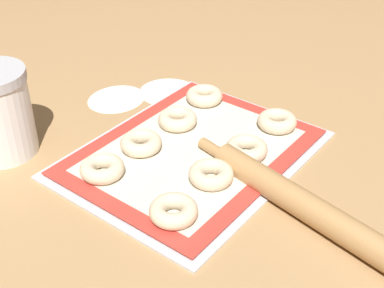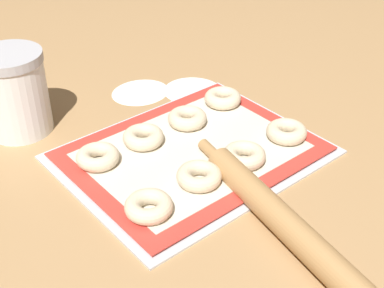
{
  "view_description": "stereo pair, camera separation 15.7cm",
  "coord_description": "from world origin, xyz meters",
  "px_view_note": "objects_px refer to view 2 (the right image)",
  "views": [
    {
      "loc": [
        -0.59,
        -0.46,
        0.51
      ],
      "look_at": [
        -0.01,
        -0.02,
        0.02
      ],
      "focal_mm": 50.0,
      "sensor_mm": 36.0,
      "label": 1
    },
    {
      "loc": [
        -0.48,
        -0.57,
        0.51
      ],
      "look_at": [
        -0.01,
        -0.02,
        0.02
      ],
      "focal_mm": 50.0,
      "sensor_mm": 36.0,
      "label": 2
    }
  ],
  "objects_px": {
    "bagel_front_mid_right": "(244,156)",
    "bagel_back_far_left": "(98,157)",
    "bagel_front_mid_left": "(199,176)",
    "bagel_back_far_right": "(223,98)",
    "bagel_back_mid_right": "(187,118)",
    "baking_tray": "(192,154)",
    "bagel_front_far_right": "(287,132)",
    "rolling_pin": "(287,225)",
    "bagel_front_far_left": "(149,206)",
    "bagel_back_mid_left": "(143,137)",
    "flour_canister": "(14,93)"
  },
  "relations": [
    {
      "from": "bagel_front_mid_left",
      "to": "bagel_back_far_left",
      "type": "xyz_separation_m",
      "value": [
        -0.09,
        0.14,
        0.0
      ]
    },
    {
      "from": "bagel_front_mid_left",
      "to": "bagel_back_mid_right",
      "type": "distance_m",
      "value": 0.17
    },
    {
      "from": "bagel_front_far_right",
      "to": "flour_canister",
      "type": "distance_m",
      "value": 0.47
    },
    {
      "from": "bagel_front_mid_right",
      "to": "flour_canister",
      "type": "distance_m",
      "value": 0.41
    },
    {
      "from": "bagel_back_far_left",
      "to": "bagel_back_mid_right",
      "type": "height_order",
      "value": "same"
    },
    {
      "from": "bagel_front_far_right",
      "to": "bagel_back_mid_right",
      "type": "bearing_deg",
      "value": 125.45
    },
    {
      "from": "bagel_front_mid_right",
      "to": "bagel_back_far_left",
      "type": "distance_m",
      "value": 0.23
    },
    {
      "from": "bagel_back_mid_right",
      "to": "bagel_front_mid_left",
      "type": "bearing_deg",
      "value": -123.47
    },
    {
      "from": "bagel_front_mid_right",
      "to": "bagel_back_mid_right",
      "type": "xyz_separation_m",
      "value": [
        0.0,
        0.15,
        0.0
      ]
    },
    {
      "from": "bagel_front_mid_right",
      "to": "bagel_front_far_right",
      "type": "height_order",
      "value": "same"
    },
    {
      "from": "bagel_back_far_left",
      "to": "bagel_back_far_right",
      "type": "xyz_separation_m",
      "value": [
        0.28,
        0.01,
        0.0
      ]
    },
    {
      "from": "baking_tray",
      "to": "bagel_front_far_right",
      "type": "height_order",
      "value": "bagel_front_far_right"
    },
    {
      "from": "bagel_back_far_right",
      "to": "bagel_back_far_left",
      "type": "bearing_deg",
      "value": -177.35
    },
    {
      "from": "rolling_pin",
      "to": "bagel_back_far_left",
      "type": "bearing_deg",
      "value": 110.86
    },
    {
      "from": "bagel_back_far_left",
      "to": "bagel_front_mid_right",
      "type": "bearing_deg",
      "value": -39.09
    },
    {
      "from": "bagel_front_mid_right",
      "to": "bagel_back_mid_right",
      "type": "distance_m",
      "value": 0.15
    },
    {
      "from": "rolling_pin",
      "to": "bagel_front_mid_right",
      "type": "bearing_deg",
      "value": 66.11
    },
    {
      "from": "bagel_front_mid_left",
      "to": "bagel_front_mid_right",
      "type": "height_order",
      "value": "same"
    },
    {
      "from": "bagel_front_mid_right",
      "to": "rolling_pin",
      "type": "bearing_deg",
      "value": -113.89
    },
    {
      "from": "bagel_front_mid_right",
      "to": "bagel_front_mid_left",
      "type": "bearing_deg",
      "value": 176.51
    },
    {
      "from": "bagel_back_mid_right",
      "to": "bagel_back_mid_left",
      "type": "bearing_deg",
      "value": 179.84
    },
    {
      "from": "bagel_back_far_right",
      "to": "rolling_pin",
      "type": "bearing_deg",
      "value": -118.35
    },
    {
      "from": "baking_tray",
      "to": "bagel_front_mid_left",
      "type": "distance_m",
      "value": 0.09
    },
    {
      "from": "bagel_front_far_right",
      "to": "bagel_back_mid_left",
      "type": "bearing_deg",
      "value": 144.04
    },
    {
      "from": "bagel_front_far_right",
      "to": "bagel_back_mid_left",
      "type": "height_order",
      "value": "same"
    },
    {
      "from": "bagel_back_far_left",
      "to": "bagel_back_far_right",
      "type": "relative_size",
      "value": 1.0
    },
    {
      "from": "bagel_front_mid_left",
      "to": "rolling_pin",
      "type": "height_order",
      "value": "rolling_pin"
    },
    {
      "from": "bagel_front_far_right",
      "to": "bagel_back_far_left",
      "type": "distance_m",
      "value": 0.32
    },
    {
      "from": "bagel_front_far_left",
      "to": "rolling_pin",
      "type": "bearing_deg",
      "value": -50.67
    },
    {
      "from": "bagel_front_mid_left",
      "to": "bagel_back_far_left",
      "type": "distance_m",
      "value": 0.17
    },
    {
      "from": "baking_tray",
      "to": "bagel_front_far_right",
      "type": "xyz_separation_m",
      "value": [
        0.15,
        -0.07,
        0.02
      ]
    },
    {
      "from": "baking_tray",
      "to": "bagel_back_mid_left",
      "type": "height_order",
      "value": "bagel_back_mid_left"
    },
    {
      "from": "bagel_front_mid_left",
      "to": "bagel_back_mid_left",
      "type": "distance_m",
      "value": 0.14
    },
    {
      "from": "bagel_front_mid_left",
      "to": "bagel_back_far_right",
      "type": "bearing_deg",
      "value": 38.98
    },
    {
      "from": "bagel_front_mid_right",
      "to": "rolling_pin",
      "type": "xyz_separation_m",
      "value": [
        -0.07,
        -0.15,
        -0.0
      ]
    },
    {
      "from": "bagel_front_far_right",
      "to": "bagel_back_far_right",
      "type": "xyz_separation_m",
      "value": [
        -0.0,
        0.16,
        0.0
      ]
    },
    {
      "from": "bagel_front_mid_right",
      "to": "bagel_back_mid_right",
      "type": "bearing_deg",
      "value": 88.68
    },
    {
      "from": "baking_tray",
      "to": "bagel_back_mid_right",
      "type": "distance_m",
      "value": 0.08
    },
    {
      "from": "bagel_back_mid_right",
      "to": "baking_tray",
      "type": "bearing_deg",
      "value": -124.08
    },
    {
      "from": "bagel_front_far_left",
      "to": "bagel_front_far_right",
      "type": "relative_size",
      "value": 1.0
    },
    {
      "from": "baking_tray",
      "to": "flour_canister",
      "type": "bearing_deg",
      "value": 125.04
    },
    {
      "from": "bagel_front_far_right",
      "to": "rolling_pin",
      "type": "bearing_deg",
      "value": -137.92
    },
    {
      "from": "bagel_front_mid_right",
      "to": "flour_canister",
      "type": "bearing_deg",
      "value": 123.57
    },
    {
      "from": "bagel_front_far_left",
      "to": "bagel_back_far_right",
      "type": "height_order",
      "value": "same"
    },
    {
      "from": "baking_tray",
      "to": "bagel_back_far_left",
      "type": "distance_m",
      "value": 0.15
    },
    {
      "from": "rolling_pin",
      "to": "bagel_front_far_right",
      "type": "bearing_deg",
      "value": 42.08
    },
    {
      "from": "bagel_front_mid_left",
      "to": "bagel_back_far_right",
      "type": "distance_m",
      "value": 0.24
    },
    {
      "from": "bagel_back_far_left",
      "to": "rolling_pin",
      "type": "distance_m",
      "value": 0.32
    },
    {
      "from": "bagel_back_mid_right",
      "to": "bagel_back_far_right",
      "type": "relative_size",
      "value": 1.0
    },
    {
      "from": "bagel_front_far_right",
      "to": "bagel_back_mid_right",
      "type": "xyz_separation_m",
      "value": [
        -0.1,
        0.14,
        0.0
      ]
    }
  ]
}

